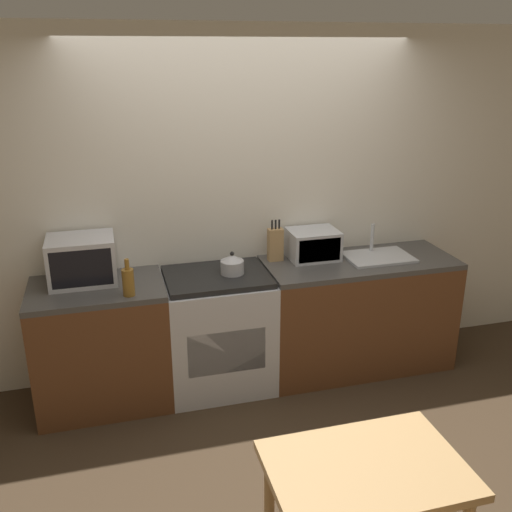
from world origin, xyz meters
TOP-DOWN VIEW (x-y plane):
  - ground_plane at (0.00, 0.00)m, footprint 16.00×16.00m
  - wall_back at (0.00, 1.09)m, footprint 10.00×0.06m
  - counter_left_run at (-1.12, 0.75)m, footprint 0.91×0.62m
  - counter_right_run at (0.84, 0.75)m, footprint 1.47×0.62m
  - stove_range at (-0.28, 0.75)m, footprint 0.77×0.62m
  - kettle at (-0.17, 0.74)m, footprint 0.17×0.17m
  - microwave at (-1.20, 0.86)m, footprint 0.45×0.36m
  - bottle at (-0.91, 0.54)m, footprint 0.08×0.08m
  - knife_block at (0.21, 0.92)m, footprint 0.11×0.07m
  - toaster_oven at (0.50, 0.89)m, footprint 0.37×0.30m
  - sink_basin at (0.99, 0.76)m, footprint 0.50×0.36m
  - dining_table at (-0.03, -1.19)m, footprint 0.85×0.58m

SIDE VIEW (x-z plane):
  - ground_plane at x=0.00m, z-range 0.00..0.00m
  - stove_range at x=-0.28m, z-range 0.00..0.90m
  - counter_right_run at x=0.84m, z-range 0.00..0.90m
  - counter_left_run at x=-1.12m, z-range 0.00..0.90m
  - dining_table at x=-0.03m, z-range 0.25..1.00m
  - sink_basin at x=0.99m, z-range 0.80..1.04m
  - kettle at x=-0.17m, z-range 0.89..1.05m
  - bottle at x=-0.91m, z-range 0.87..1.12m
  - toaster_oven at x=0.50m, z-range 0.90..1.12m
  - knife_block at x=0.21m, z-range 0.87..1.19m
  - microwave at x=-1.20m, z-range 0.90..1.22m
  - wall_back at x=0.00m, z-range 0.00..2.60m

